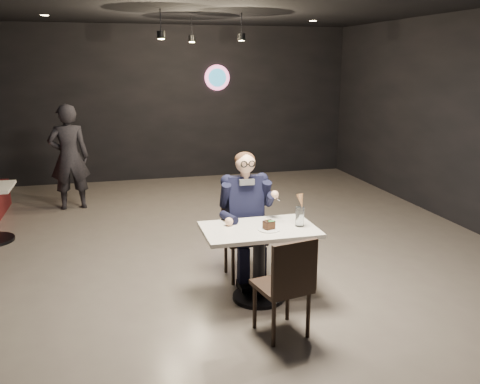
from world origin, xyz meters
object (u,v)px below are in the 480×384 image
object	(u,v)px
seated_man	(245,215)
passerby	(69,157)
chair_near	(282,284)
sundae_glass	(300,217)
chair_far	(244,237)
main_table	(259,264)

from	to	relation	value
seated_man	passerby	world-z (taller)	passerby
chair_near	sundae_glass	bearing A→B (deg)	46.33
chair_far	chair_near	world-z (taller)	same
chair_near	seated_man	bearing A→B (deg)	78.59
chair_near	seated_man	xyz separation A→B (m)	(0.00, 1.23, 0.26)
chair_far	chair_near	bearing A→B (deg)	-90.00
sundae_glass	chair_far	bearing A→B (deg)	123.57
passerby	chair_near	bearing A→B (deg)	107.60
chair_near	seated_man	world-z (taller)	seated_man
main_table	seated_man	xyz separation A→B (m)	(0.00, 0.55, 0.34)
chair_far	passerby	xyz separation A→B (m)	(-1.99, 3.33, 0.38)
main_table	chair_far	world-z (taller)	chair_far
seated_man	main_table	bearing A→B (deg)	-90.00
chair_near	seated_man	distance (m)	1.26
chair_far	sundae_glass	xyz separation A→B (m)	(0.40, -0.60, 0.39)
chair_far	passerby	bearing A→B (deg)	120.87
seated_man	chair_far	bearing A→B (deg)	180.00
main_table	sundae_glass	bearing A→B (deg)	-7.05
passerby	seated_man	bearing A→B (deg)	114.89
main_table	chair_far	xyz separation A→B (m)	(-0.00, 0.55, 0.09)
main_table	chair_far	distance (m)	0.56
sundae_glass	passerby	distance (m)	4.60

